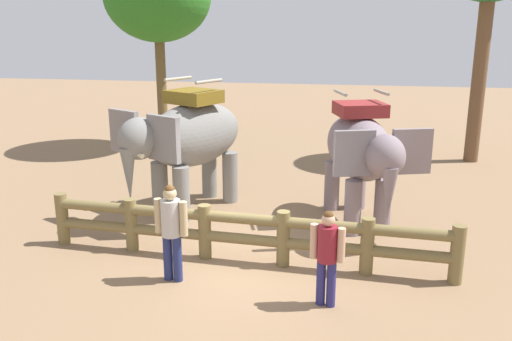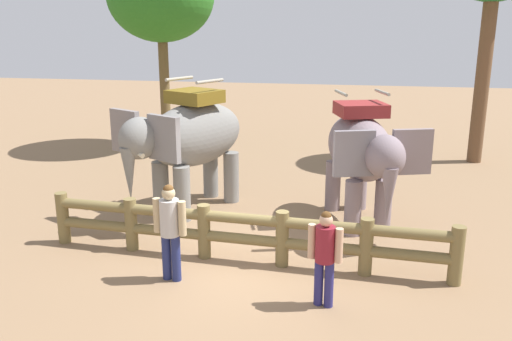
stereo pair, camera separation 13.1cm
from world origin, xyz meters
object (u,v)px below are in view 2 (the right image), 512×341
Objects in this scene: elephant_center at (362,152)px; tourist_man_in_blue at (170,226)px; log_fence at (242,231)px; tourist_woman_in_black at (325,252)px; elephant_near_left at (189,138)px.

elephant_center reaches higher than tourist_man_in_blue.
log_fence is 4.90× the size of tourist_woman_in_black.
log_fence is 1.47m from tourist_man_in_blue.
tourist_woman_in_black is at bearing -97.88° from elephant_center.
log_fence is 4.48× the size of tourist_man_in_blue.
elephant_center is at bearing 46.53° from tourist_man_in_blue.
tourist_man_in_blue is (0.76, -3.54, -0.74)m from elephant_near_left.
elephant_near_left is 2.30× the size of tourist_woman_in_black.
elephant_near_left is 2.10× the size of tourist_man_in_blue.
elephant_near_left is 3.69m from tourist_man_in_blue.
log_fence is 2.22× the size of elephant_center.
elephant_near_left is 5.28m from tourist_woman_in_black.
elephant_center reaches higher than tourist_woman_in_black.
elephant_center is 3.85m from tourist_woman_in_black.
elephant_center reaches higher than log_fence.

